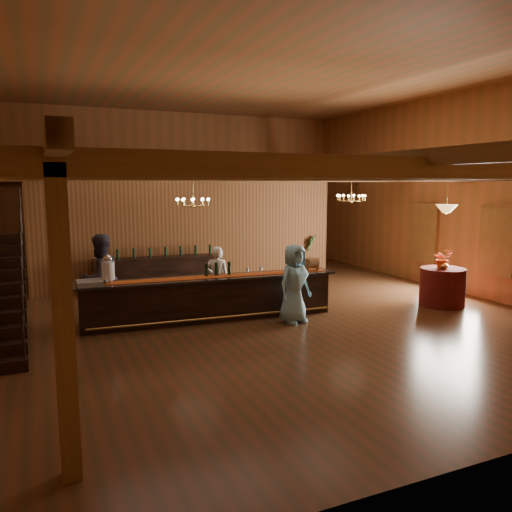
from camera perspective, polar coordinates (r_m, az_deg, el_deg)
name	(u,v)px	position (r m, az deg, el deg)	size (l,w,h in m)	color
floor	(257,310)	(11.99, 0.09, -6.23)	(14.00, 14.00, 0.00)	#3F2A18
ceiling	(257,71)	(11.88, 0.10, 20.41)	(14.00, 14.00, 0.00)	brown
wall_back	(178,191)	(18.24, -8.85, 7.37)	(12.00, 0.10, 5.50)	#965832
wall_right	(453,193)	(15.06, 21.64, 6.73)	(0.10, 14.00, 5.50)	#965832
beam_grid	(248,174)	(12.08, -0.89, 9.40)	(11.90, 13.90, 0.39)	brown
support_posts	(266,246)	(11.24, 1.12, 1.10)	(9.20, 10.20, 3.20)	brown
partition_wall	(194,233)	(14.81, -7.15, 2.57)	(9.00, 0.18, 3.10)	brown
window_right_front	(497,242)	(14.01, 25.86, 1.49)	(0.12, 1.05, 1.75)	white
window_right_back	(425,233)	(15.82, 18.72, 2.56)	(0.12, 1.05, 1.75)	white
backroom_boxes	(183,258)	(16.90, -8.34, -0.24)	(4.10, 0.60, 1.10)	black
tasting_bar	(211,298)	(11.11, -5.21, -4.83)	(5.83, 1.12, 0.98)	black
beverage_dispenser	(108,270)	(10.69, -16.55, -1.49)	(0.26, 0.26, 0.60)	silver
glass_rack_tray	(90,283)	(10.63, -18.48, -2.93)	(0.50, 0.50, 0.10)	gray
raffle_drum	(312,263)	(11.79, 6.46, -0.86)	(0.34, 0.24, 0.30)	brown
bar_bottle_0	(206,270)	(11.08, -5.68, -1.57)	(0.07, 0.07, 0.30)	black
bar_bottle_1	(216,269)	(11.14, -4.56, -1.51)	(0.07, 0.07, 0.30)	black
bar_bottle_2	(229,268)	(11.22, -3.08, -1.42)	(0.07, 0.07, 0.30)	black
backbar_shelf	(158,274)	(14.24, -11.09, -2.07)	(3.46, 0.54, 0.97)	black
round_table	(442,287)	(13.19, 20.52, -3.33)	(1.09, 1.09, 0.94)	#570F0D
chandelier_left	(193,202)	(11.91, -7.22, 6.19)	(0.80, 0.80, 0.77)	tan
chandelier_right	(351,198)	(14.32, 10.81, 6.58)	(0.80, 0.80, 0.74)	tan
pendant_lamp	(447,209)	(12.96, 20.95, 5.07)	(0.52, 0.52, 0.90)	tan
bartender	(217,279)	(11.82, -4.46, -2.62)	(0.57, 0.37, 1.55)	white
staff_second	(100,279)	(11.31, -17.37, -2.48)	(0.94, 0.73, 1.93)	#2F2D3F
guest	(294,284)	(10.83, 4.41, -3.16)	(0.84, 0.55, 1.72)	#7BBCD9
floor_plant	(307,255)	(16.42, 5.82, 0.08)	(0.75, 0.60, 1.35)	#2E5328
table_flowers	(442,259)	(13.06, 20.54, -0.27)	(0.44, 0.38, 0.48)	red
table_vase	(444,263)	(12.94, 20.73, -0.73)	(0.16, 0.16, 0.32)	tan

